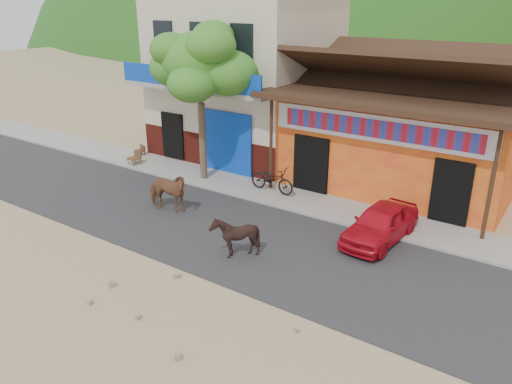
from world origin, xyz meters
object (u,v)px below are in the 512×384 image
tree (201,103)px  scooter (272,179)px  red_car (380,223)px  cafe_chair_left (139,146)px  cafe_chair_right (133,153)px  cow_tan (167,192)px  cow_dark (235,236)px

tree → scooter: (3.08, 0.26, -2.51)m
red_car → cafe_chair_left: bearing=176.2°
tree → cafe_chair_right: tree is taller
cow_tan → scooter: size_ratio=0.89×
scooter → cafe_chair_right: (-6.71, -0.63, 0.02)m
cafe_chair_right → cafe_chair_left: bearing=135.8°
cafe_chair_left → red_car: bearing=6.0°
scooter → cafe_chair_right: bearing=98.0°
scooter → cafe_chair_left: bearing=89.5°
cafe_chair_left → cow_dark: bearing=-14.3°
cow_tan → red_car: bearing=-83.0°
red_car → tree: bearing=176.4°
cafe_chair_left → tree: bearing=5.7°
cow_dark → cafe_chair_right: (-8.47, 4.02, -0.03)m
tree → cow_tan: 4.04m
tree → scooter: 3.98m
tree → cafe_chair_right: (-3.63, -0.37, -2.49)m
cow_dark → tree: bearing=-137.6°
scooter → tree: bearing=97.5°
tree → red_car: (7.82, -1.13, -2.52)m
cow_tan → cafe_chair_right: bearing=50.1°
cow_dark → cafe_chair_left: cow_dark is taller
scooter → cafe_chair_left: size_ratio=2.23×
scooter → cafe_chair_right: size_ratio=1.85×
red_car → cafe_chair_right: bearing=-179.2°
cow_dark → cow_tan: bearing=-113.8°
cow_dark → red_car: bearing=132.1°
tree → red_car: size_ratio=1.84×
cow_dark → scooter: bearing=-164.7°
cow_tan → cafe_chair_left: cow_tan is taller
red_car → scooter: 4.95m
cafe_chair_left → cow_tan: bearing=-20.6°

